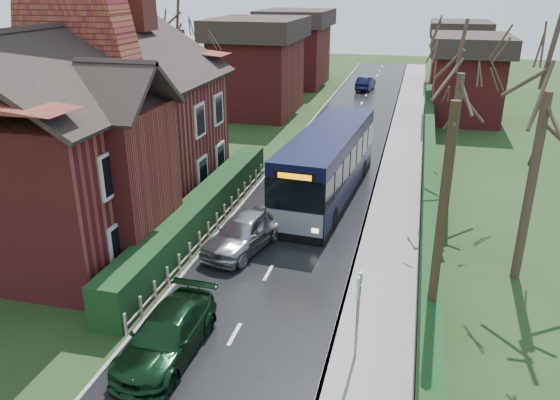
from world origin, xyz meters
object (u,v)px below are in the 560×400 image
(car_silver, at_px, (244,232))
(telegraph_pole, at_px, (439,236))
(bus_stop_sign, at_px, (358,305))
(bus, at_px, (327,165))
(car_green, at_px, (167,335))
(brick_house, at_px, (89,128))

(car_silver, xyz_separation_m, telegraph_pole, (7.30, -5.11, 3.04))
(car_silver, distance_m, bus_stop_sign, 8.12)
(bus, bearing_deg, car_silver, -104.90)
(car_green, xyz_separation_m, telegraph_pole, (7.40, 2.00, 3.16))
(brick_house, bearing_deg, telegraph_pole, -22.97)
(car_silver, bearing_deg, brick_house, -174.26)
(telegraph_pole, bearing_deg, brick_house, 156.24)
(car_green, relative_size, bus_stop_sign, 1.56)
(brick_house, distance_m, car_silver, 8.15)
(bus_stop_sign, bearing_deg, telegraph_pole, 32.82)
(telegraph_pole, bearing_deg, bus_stop_sign, -155.55)
(telegraph_pole, bearing_deg, car_green, -165.68)
(brick_house, xyz_separation_m, bus, (9.53, 5.55, -2.66))
(brick_house, height_order, bus, brick_house)
(bus, xyz_separation_m, car_green, (-2.40, -13.71, -1.06))
(car_green, height_order, telegraph_pole, telegraph_pole)
(bus, relative_size, telegraph_pole, 1.53)
(car_silver, height_order, car_green, car_silver)
(bus_stop_sign, distance_m, telegraph_pole, 2.92)
(brick_house, relative_size, bus, 1.27)
(brick_house, relative_size, telegraph_pole, 1.94)
(brick_house, relative_size, car_green, 3.25)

